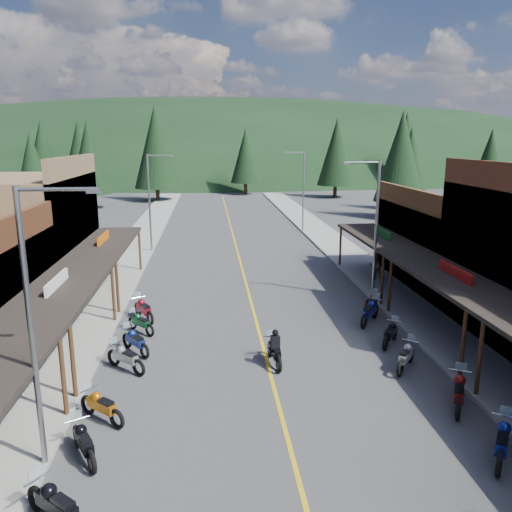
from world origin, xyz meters
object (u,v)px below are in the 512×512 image
object	(u,v)px
streetlight_2	(374,224)
bike_east_6	(459,390)
pine_1	(80,151)
pine_8	(32,168)
bike_west_5	(84,441)
streetlight_0	(36,319)
pine_5	(405,146)
bike_west_6	(101,405)
pine_6	(490,155)
pine_9	(410,161)
bike_east_8	(390,333)
pine_3	(245,156)
streetlight_3	(302,188)
bike_east_5	(503,440)
pine_11	(401,157)
bike_east_7	(406,355)
bike_east_10	(371,302)
pine_7	(42,150)
bike_west_7	(125,357)
bike_west_9	(141,322)
pine_4	(336,152)
bike_east_9	(370,311)
shop_east_3	(458,244)
shop_west_3	(15,236)
rider_on_bike	(275,350)
bike_west_8	(135,340)
pine_10	(89,158)
pine_2	(156,147)
bike_west_4	(57,505)
streetlight_1	(151,199)

from	to	relation	value
streetlight_2	bike_east_6	world-z (taller)	streetlight_2
pine_1	pine_8	distance (m)	30.09
bike_west_5	streetlight_0	bearing A→B (deg)	166.80
pine_5	bike_west_6	world-z (taller)	pine_5
pine_6	pine_9	distance (m)	29.07
pine_1	bike_east_8	size ratio (longest dim) A/B	6.10
pine_5	pine_6	size ratio (longest dim) A/B	1.27
pine_3	pine_9	xyz separation A→B (m)	(20.00, -21.00, -0.10)
bike_east_6	streetlight_3	bearing A→B (deg)	116.31
bike_east_5	pine_11	bearing A→B (deg)	108.09
pine_5	bike_east_7	distance (m)	78.66
streetlight_3	bike_east_10	xyz separation A→B (m)	(-0.69, -24.20, -3.88)
bike_east_8	pine_11	bearing A→B (deg)	104.38
pine_6	pine_11	xyz separation A→B (m)	(-26.00, -26.00, 0.70)
pine_9	pine_1	bearing A→B (deg)	152.49
pine_6	pine_7	world-z (taller)	pine_7
bike_east_7	bike_west_7	bearing A→B (deg)	-147.66
streetlight_3	bike_west_5	world-z (taller)	streetlight_3
streetlight_0	bike_east_5	distance (m)	13.55
pine_1	bike_west_9	distance (m)	68.79
bike_east_8	pine_4	bearing A→B (deg)	113.87
bike_west_5	bike_east_10	world-z (taller)	bike_west_5
bike_east_5	pine_5	bearing A→B (deg)	105.85
pine_11	bike_east_9	world-z (taller)	pine_11
pine_9	bike_west_9	size ratio (longest dim) A/B	5.49
bike_east_10	shop_east_3	bearing A→B (deg)	72.42
shop_east_3	pine_6	distance (m)	61.91
shop_west_3	pine_11	xyz separation A→B (m)	(33.78, 26.70, 3.67)
bike_west_5	streetlight_3	bearing A→B (deg)	41.59
streetlight_2	bike_east_9	size ratio (longest dim) A/B	3.41
rider_on_bike	shop_west_3	bearing A→B (deg)	135.48
pine_6	streetlight_2	bearing A→B (deg)	-124.89
bike_west_8	bike_east_8	distance (m)	11.39
pine_9	pine_10	size ratio (longest dim) A/B	0.93
pine_2	pine_3	xyz separation A→B (m)	(14.00, 8.00, -1.51)
bike_east_8	pine_3	bearing A→B (deg)	127.25
shop_east_3	pine_10	size ratio (longest dim) A/B	0.94
pine_11	bike_east_8	xyz separation A→B (m)	(-14.22, -36.50, -6.60)
pine_9	pine_3	bearing A→B (deg)	133.60
pine_7	bike_west_7	bearing A→B (deg)	-70.96
bike_east_9	bike_east_10	size ratio (longest dim) A/B	1.14
bike_west_8	bike_west_9	distance (m)	2.37
pine_10	bike_west_7	xyz separation A→B (m)	(12.24, -50.03, -6.16)
pine_3	bike_east_6	bearing A→B (deg)	-88.20
pine_5	pine_8	bearing A→B (deg)	-150.26
pine_2	bike_west_6	bearing A→B (deg)	-86.26
streetlight_3	pine_7	size ratio (longest dim) A/B	0.64
bike_west_4	bike_east_9	bearing A→B (deg)	-2.38
shop_west_3	streetlight_3	size ratio (longest dim) A/B	1.36
pine_8	streetlight_1	bearing A→B (deg)	-50.10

